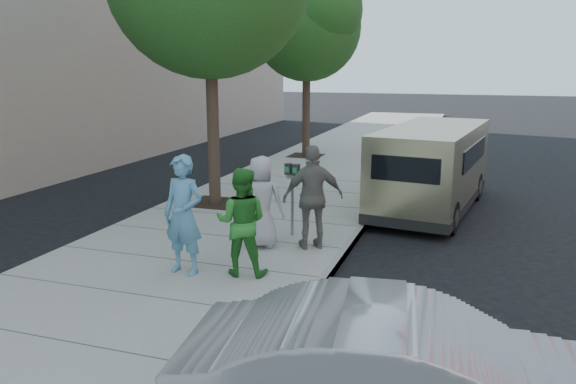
% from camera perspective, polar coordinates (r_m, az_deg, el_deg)
% --- Properties ---
extents(ground, '(120.00, 120.00, 0.00)m').
position_cam_1_polar(ground, '(10.73, -1.85, -5.74)').
color(ground, black).
rests_on(ground, ground).
extents(sidewalk, '(5.00, 60.00, 0.15)m').
position_cam_1_polar(sidewalk, '(11.08, -6.72, -4.82)').
color(sidewalk, gray).
rests_on(sidewalk, ground).
extents(curb_face, '(0.12, 60.00, 0.16)m').
position_cam_1_polar(curb_face, '(10.32, 5.70, -6.13)').
color(curb_face, gray).
rests_on(curb_face, ground).
extents(tree_far, '(3.92, 3.80, 6.49)m').
position_cam_1_polar(tree_far, '(20.43, 2.05, 16.93)').
color(tree_far, black).
rests_on(tree_far, sidewalk).
extents(parking_meter, '(0.31, 0.16, 1.42)m').
position_cam_1_polar(parking_meter, '(10.77, 0.43, 0.83)').
color(parking_meter, gray).
rests_on(parking_meter, sidewalk).
extents(van, '(2.48, 5.61, 2.01)m').
position_cam_1_polar(van, '(13.73, 14.50, 2.55)').
color(van, tan).
rests_on(van, ground).
extents(person_officer, '(0.74, 0.53, 1.91)m').
position_cam_1_polar(person_officer, '(8.99, -10.57, -2.31)').
color(person_officer, '#5390B1').
rests_on(person_officer, sidewalk).
extents(person_green_shirt, '(0.94, 0.79, 1.72)m').
position_cam_1_polar(person_green_shirt, '(8.83, -4.74, -3.04)').
color(person_green_shirt, '#2C842B').
rests_on(person_green_shirt, sidewalk).
extents(person_gray_shirt, '(0.88, 0.63, 1.68)m').
position_cam_1_polar(person_gray_shirt, '(10.16, -2.76, -1.00)').
color(person_gray_shirt, '#AAA9AC').
rests_on(person_gray_shirt, sidewalk).
extents(person_striped_polo, '(1.19, 0.96, 1.89)m').
position_cam_1_polar(person_striped_polo, '(10.06, 2.57, -0.54)').
color(person_striped_polo, slate).
rests_on(person_striped_polo, sidewalk).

